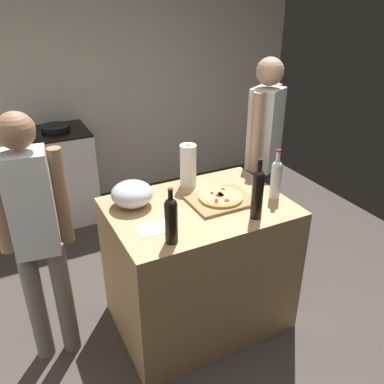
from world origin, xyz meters
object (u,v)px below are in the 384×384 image
(wine_bottle_dark, at_px, (171,218))
(paper_towel_roll, at_px, (188,166))
(mixing_bowl, at_px, (132,194))
(person_in_red, at_px, (263,151))
(pizza, at_px, (221,197))
(wine_bottle_green, at_px, (258,192))
(person_in_stripes, at_px, (36,231))
(wine_bottle_clear, at_px, (276,178))
(stove, at_px, (64,175))

(wine_bottle_dark, bearing_deg, paper_towel_roll, 56.27)
(mixing_bowl, bearing_deg, person_in_red, 12.36)
(pizza, height_order, wine_bottle_green, wine_bottle_green)
(mixing_bowl, relative_size, wine_bottle_dark, 0.82)
(person_in_stripes, xyz_separation_m, person_in_red, (1.76, 0.31, 0.06))
(person_in_red, bearing_deg, person_in_stripes, -170.15)
(pizza, xyz_separation_m, person_in_stripes, (-1.10, 0.15, -0.02))
(paper_towel_roll, relative_size, person_in_red, 0.18)
(wine_bottle_green, distance_m, person_in_stripes, 1.27)
(mixing_bowl, relative_size, person_in_stripes, 0.16)
(mixing_bowl, distance_m, wine_bottle_dark, 0.49)
(wine_bottle_clear, xyz_separation_m, wine_bottle_green, (-0.25, -0.15, 0.02))
(person_in_red, bearing_deg, wine_bottle_green, -128.25)
(pizza, xyz_separation_m, wine_bottle_clear, (0.33, -0.12, 0.11))
(person_in_red, bearing_deg, stove, 132.70)
(wine_bottle_clear, bearing_deg, person_in_red, 60.61)
(wine_bottle_green, distance_m, person_in_red, 0.93)
(mixing_bowl, xyz_separation_m, wine_bottle_dark, (0.05, -0.48, 0.06))
(stove, bearing_deg, mixing_bowl, -84.87)
(wine_bottle_green, bearing_deg, pizza, 107.30)
(pizza, xyz_separation_m, stove, (-0.67, 1.89, -0.48))
(pizza, height_order, stove, stove)
(pizza, xyz_separation_m, person_in_red, (0.66, 0.46, 0.04))
(person_in_red, bearing_deg, paper_towel_roll, -167.95)
(wine_bottle_clear, bearing_deg, wine_bottle_green, -148.81)
(paper_towel_roll, relative_size, wine_bottle_clear, 0.89)
(pizza, distance_m, mixing_bowl, 0.56)
(person_in_stripes, bearing_deg, wine_bottle_green, -19.50)
(wine_bottle_clear, height_order, wine_bottle_green, wine_bottle_green)
(wine_bottle_clear, bearing_deg, paper_towel_roll, 134.56)
(person_in_red, bearing_deg, pizza, -145.06)
(wine_bottle_clear, bearing_deg, wine_bottle_dark, -168.58)
(mixing_bowl, xyz_separation_m, stove, (-0.15, 1.69, -0.53))
(person_in_red, bearing_deg, mixing_bowl, -167.64)
(wine_bottle_clear, xyz_separation_m, person_in_red, (0.32, 0.58, -0.08))
(mixing_bowl, distance_m, stove, 1.78)
(wine_bottle_green, bearing_deg, person_in_red, 51.75)
(wine_bottle_clear, height_order, stove, wine_bottle_clear)
(wine_bottle_dark, distance_m, wine_bottle_green, 0.55)
(wine_bottle_green, relative_size, stove, 0.38)
(wine_bottle_clear, height_order, wine_bottle_dark, wine_bottle_clear)
(wine_bottle_clear, xyz_separation_m, wine_bottle_dark, (-0.80, -0.16, -0.00))
(pizza, height_order, person_in_stripes, person_in_stripes)
(wine_bottle_green, distance_m, stove, 2.37)
(stove, distance_m, person_in_stripes, 1.85)
(person_in_stripes, relative_size, person_in_red, 0.95)
(wine_bottle_clear, relative_size, stove, 0.34)
(wine_bottle_clear, xyz_separation_m, stove, (-1.00, 2.01, -0.59))
(pizza, xyz_separation_m, paper_towel_roll, (-0.08, 0.30, 0.12))
(wine_bottle_clear, distance_m, person_in_red, 0.66)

